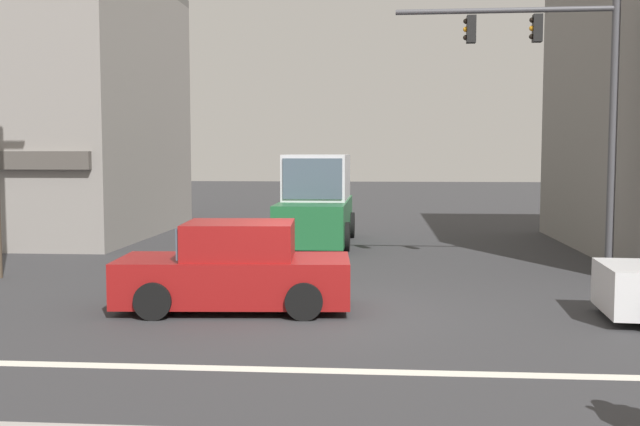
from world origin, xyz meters
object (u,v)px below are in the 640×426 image
at_px(box_truck_approaching_near, 317,203).
at_px(sedan_waiting_far, 235,270).
at_px(utility_pole_far_right, 626,106).
at_px(traffic_light_mast, 568,91).

height_order(box_truck_approaching_near, sedan_waiting_far, box_truck_approaching_near).
distance_m(box_truck_approaching_near, sedan_waiting_far, 10.08).
bearing_deg(utility_pole_far_right, box_truck_approaching_near, 175.37).
bearing_deg(traffic_light_mast, sedan_waiting_far, -149.20).
height_order(traffic_light_mast, box_truck_approaching_near, traffic_light_mast).
height_order(traffic_light_mast, sedan_waiting_far, traffic_light_mast).
height_order(utility_pole_far_right, sedan_waiting_far, utility_pole_far_right).
relative_size(utility_pole_far_right, box_truck_approaching_near, 1.43).
relative_size(box_truck_approaching_near, sedan_waiting_far, 1.33).
xyz_separation_m(traffic_light_mast, sedan_waiting_far, (-6.72, -4.01, -3.46)).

